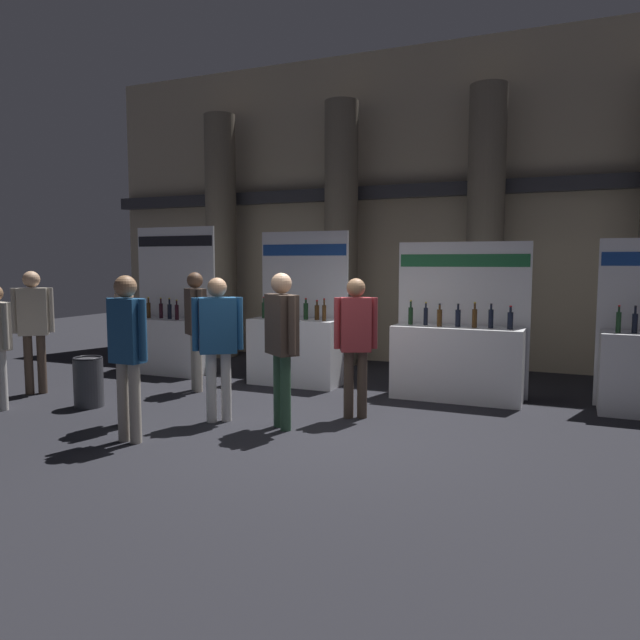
% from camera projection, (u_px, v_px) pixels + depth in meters
% --- Properties ---
extents(ground_plane, '(26.95, 26.95, 0.00)m').
position_uv_depth(ground_plane, '(314.00, 429.00, 6.89)').
color(ground_plane, black).
extents(hall_colonnade, '(13.47, 1.18, 5.85)m').
position_uv_depth(hall_colonnade, '(417.00, 215.00, 10.98)').
color(hall_colonnade, tan).
rests_on(hall_colonnade, ground_plane).
extents(exhibitor_booth_0, '(1.60, 0.66, 2.54)m').
position_uv_depth(exhibitor_booth_0, '(167.00, 338.00, 10.39)').
color(exhibitor_booth_0, white).
rests_on(exhibitor_booth_0, ground_plane).
extents(exhibitor_booth_1, '(1.50, 0.66, 2.41)m').
position_uv_depth(exhibitor_booth_1, '(297.00, 345.00, 9.40)').
color(exhibitor_booth_1, white).
rests_on(exhibitor_booth_1, ground_plane).
extents(exhibitor_booth_2, '(1.87, 0.66, 2.22)m').
position_uv_depth(exhibitor_booth_2, '(457.00, 357.00, 8.37)').
color(exhibitor_booth_2, white).
rests_on(exhibitor_booth_2, ground_plane).
extents(trash_bin, '(0.38, 0.38, 0.67)m').
position_uv_depth(trash_bin, '(88.00, 382.00, 7.94)').
color(trash_bin, '#38383D').
rests_on(trash_bin, ground_plane).
extents(visitor_1, '(0.50, 0.46, 1.81)m').
position_uv_depth(visitor_1, '(282.00, 335.00, 6.83)').
color(visitor_1, '#33563D').
rests_on(visitor_1, ground_plane).
extents(visitor_2, '(0.45, 0.42, 1.80)m').
position_uv_depth(visitor_2, '(33.00, 321.00, 8.65)').
color(visitor_2, '#47382D').
rests_on(visitor_2, ground_plane).
extents(visitor_4, '(0.41, 0.39, 1.78)m').
position_uv_depth(visitor_4, '(196.00, 321.00, 8.84)').
color(visitor_4, '#ADA393').
rests_on(visitor_4, ground_plane).
extents(visitor_5, '(0.52, 0.24, 1.79)m').
position_uv_depth(visitor_5, '(127.00, 344.00, 6.31)').
color(visitor_5, '#ADA393').
rests_on(visitor_5, ground_plane).
extents(visitor_6, '(0.50, 0.46, 1.75)m').
position_uv_depth(visitor_6, '(218.00, 335.00, 7.14)').
color(visitor_6, silver).
rests_on(visitor_6, ground_plane).
extents(visitor_7, '(0.49, 0.36, 1.73)m').
position_uv_depth(visitor_7, '(356.00, 336.00, 7.31)').
color(visitor_7, '#47382D').
rests_on(visitor_7, ground_plane).
extents(visitor_8, '(0.36, 0.41, 1.64)m').
position_uv_depth(visitor_8, '(125.00, 345.00, 6.99)').
color(visitor_8, '#33563D').
rests_on(visitor_8, ground_plane).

